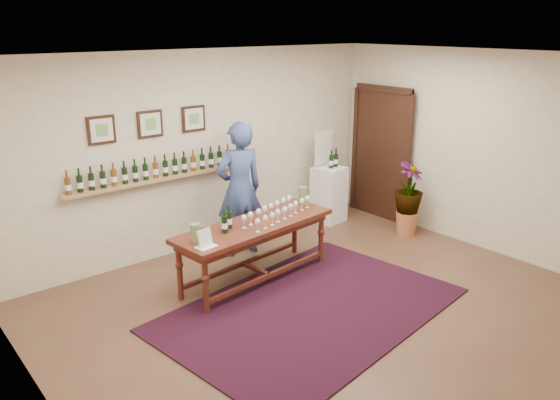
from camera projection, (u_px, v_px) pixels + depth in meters
ground at (324, 307)px, 6.30m from camera, size 6.00×6.00×0.00m
room_shell at (341, 156)px, 8.59m from camera, size 6.00×6.00×6.00m
rug at (311, 309)px, 6.24m from camera, size 3.61×2.65×0.02m
tasting_table at (255, 232)px, 6.78m from camera, size 2.22×0.90×0.77m
table_glasses at (275, 212)px, 6.87m from camera, size 1.30×0.62×0.17m
table_bottles at (227, 217)px, 6.46m from camera, size 0.32×0.19×0.33m
pitcher_left at (196, 233)px, 6.13m from camera, size 0.17×0.17×0.22m
pitcher_right at (303, 195)px, 7.46m from camera, size 0.15×0.15×0.23m
menu_card at (205, 238)px, 6.02m from camera, size 0.24×0.19×0.20m
display_pedestal at (329, 194)px, 8.91m from camera, size 0.51×0.51×0.91m
pedestal_bottles at (334, 158)px, 8.73m from camera, size 0.33×0.13×0.32m
info_sign at (324, 148)px, 8.80m from camera, size 0.43×0.08×0.60m
potted_plant at (408, 199)px, 8.29m from camera, size 0.62×0.62×0.99m
person at (239, 189)px, 7.51m from camera, size 0.75×0.56×1.88m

